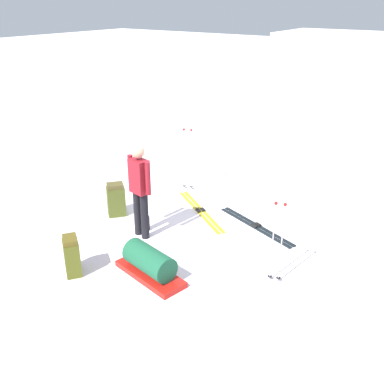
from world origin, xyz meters
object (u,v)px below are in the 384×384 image
(ski_pair_near, at_px, (256,226))
(backpack_bright, at_px, (72,256))
(ski_poles_planted_near, at_px, (188,156))
(gear_sled, at_px, (150,264))
(backpack_large_dark, at_px, (116,200))
(ski_poles_planted_far, at_px, (278,239))
(skier_standing, at_px, (140,187))
(thermos_bottle, at_px, (148,223))
(ski_pair_far, at_px, (201,211))

(ski_pair_near, height_order, backpack_bright, backpack_bright)
(backpack_bright, bearing_deg, ski_pair_near, 62.06)
(ski_poles_planted_near, distance_m, gear_sled, 3.49)
(backpack_large_dark, distance_m, ski_poles_planted_near, 1.94)
(ski_poles_planted_near, xyz_separation_m, ski_poles_planted_far, (3.13, -2.08, -0.04))
(gear_sled, bearing_deg, backpack_large_dark, 147.01)
(skier_standing, xyz_separation_m, thermos_bottle, (-0.07, 0.24, -0.82))
(backpack_bright, relative_size, ski_poles_planted_near, 0.46)
(backpack_large_dark, xyz_separation_m, gear_sled, (1.91, -1.24, -0.10))
(ski_poles_planted_far, height_order, thermos_bottle, ski_poles_planted_far)
(ski_pair_near, xyz_separation_m, backpack_large_dark, (-2.47, -1.14, 0.31))
(backpack_large_dark, relative_size, ski_poles_planted_near, 0.48)
(skier_standing, height_order, ski_poles_planted_near, skier_standing)
(ski_poles_planted_far, bearing_deg, ski_poles_planted_near, 146.35)
(backpack_large_dark, relative_size, gear_sled, 0.51)
(backpack_large_dark, height_order, thermos_bottle, backpack_large_dark)
(skier_standing, xyz_separation_m, backpack_large_dark, (-0.96, 0.34, -0.63))
(ski_poles_planted_far, distance_m, gear_sled, 1.96)
(gear_sled, distance_m, thermos_bottle, 1.53)
(ski_pair_far, distance_m, backpack_bright, 2.97)
(thermos_bottle, bearing_deg, gear_sled, -48.25)
(ski_pair_near, relative_size, gear_sled, 1.41)
(skier_standing, bearing_deg, backpack_large_dark, 160.30)
(ski_pair_near, xyz_separation_m, ski_poles_planted_near, (-2.09, 0.71, 0.76))
(skier_standing, relative_size, ski_poles_planted_near, 1.22)
(backpack_large_dark, bearing_deg, ski_pair_near, 24.79)
(ski_pair_far, bearing_deg, backpack_large_dark, -139.67)
(ski_pair_near, xyz_separation_m, ski_poles_planted_far, (1.04, -1.37, 0.72))
(ski_pair_near, distance_m, backpack_bright, 3.41)
(backpack_bright, height_order, gear_sled, backpack_bright)
(ski_pair_near, height_order, backpack_large_dark, backpack_large_dark)
(ski_pair_far, distance_m, ski_poles_planted_far, 2.69)
(skier_standing, bearing_deg, ski_pair_near, 44.41)
(ski_pair_far, bearing_deg, skier_standing, -102.22)
(backpack_bright, bearing_deg, ski_poles_planted_near, 97.66)
(ski_pair_near, bearing_deg, gear_sled, -103.43)
(ski_poles_planted_far, height_order, gear_sled, ski_poles_planted_far)
(ski_poles_planted_near, height_order, gear_sled, ski_poles_planted_near)
(backpack_large_dark, xyz_separation_m, ski_poles_planted_near, (0.38, 1.86, 0.44))
(ski_poles_planted_far, relative_size, gear_sled, 1.01)
(skier_standing, height_order, thermos_bottle, skier_standing)
(ski_poles_planted_far, relative_size, thermos_bottle, 5.05)
(ski_pair_far, relative_size, thermos_bottle, 6.78)
(ski_poles_planted_far, bearing_deg, thermos_bottle, 177.17)
(skier_standing, distance_m, ski_poles_planted_near, 2.28)
(ski_pair_far, bearing_deg, ski_pair_near, 3.30)
(ski_pair_near, bearing_deg, thermos_bottle, -141.90)
(backpack_large_dark, xyz_separation_m, thermos_bottle, (0.89, -0.10, -0.19))
(skier_standing, bearing_deg, ski_poles_planted_far, 2.56)
(backpack_bright, distance_m, ski_poles_planted_far, 3.12)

